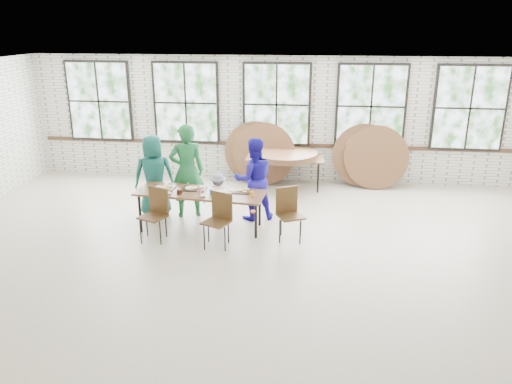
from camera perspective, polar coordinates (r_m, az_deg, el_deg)
room at (r=12.02m, az=2.36°, el=9.74°), size 12.00×12.00×12.00m
dining_table at (r=9.34m, az=-6.39°, el=-0.27°), size 2.47×1.04×0.74m
chair_near_left at (r=9.08m, az=-11.38°, el=-1.97°), size 0.54×0.53×0.95m
chair_near_right at (r=8.68m, az=-4.23°, el=-2.62°), size 0.55×0.54×0.95m
chair_spare at (r=8.95m, az=3.75°, el=-1.95°), size 0.56×0.55×0.95m
adult_teal at (r=10.18m, az=-11.56°, el=1.87°), size 0.92×0.74×1.64m
adult_green at (r=9.96m, az=-7.90°, el=2.40°), size 0.80×0.66×1.88m
toddler at (r=9.97m, az=-4.33°, el=-0.37°), size 0.66×0.48×0.91m
adult_blue at (r=9.74m, az=-0.27°, el=1.48°), size 0.95×0.84×1.64m
storage_table at (r=11.68m, az=3.35°, el=3.72°), size 1.81×0.76×0.74m
tabletop_clutter at (r=9.28m, az=-6.11°, el=0.11°), size 2.00×0.63×0.11m
round_tops_stacked at (r=11.65m, az=3.36°, el=4.28°), size 1.50×1.50×0.13m
round_tops_leaning at (r=11.96m, az=6.67°, el=4.23°), size 4.36×0.45×1.49m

